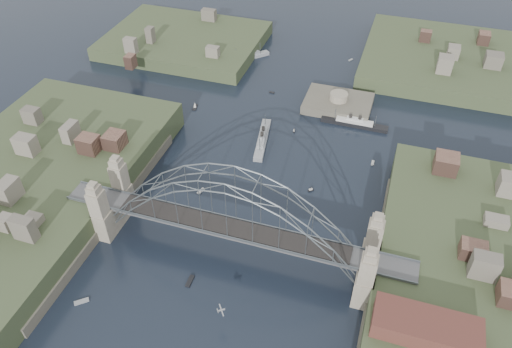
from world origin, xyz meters
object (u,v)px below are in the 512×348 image
Objects in this scene: naval_cruiser_near at (262,139)px; ocean_liner at (354,123)px; bridge at (231,216)px; wharf_shed at (426,328)px; fort_island at (337,108)px; naval_cruiser_far at (248,57)px.

naval_cruiser_near reaches higher than ocean_liner.
wharf_shed is at bearing -17.65° from bridge.
bridge is at bearing 162.35° from wharf_shed.
fort_island is 1.07× the size of naval_cruiser_near.
naval_cruiser_far is (-27.40, 92.76, -11.41)m from bridge.
fort_island is 31.75m from naval_cruiser_near.
bridge is 4.20× the size of wharf_shed.
fort_island is 11.23m from ocean_liner.
ocean_liner is (25.39, 17.15, -0.13)m from naval_cruiser_near.
wharf_shed reaches higher than ocean_liner.
naval_cruiser_far reaches higher than fort_island.
ocean_liner is at bearing 34.04° from naval_cruiser_near.
wharf_shed is 79.87m from ocean_liner.
naval_cruiser_far is at bearing 106.45° from bridge.
naval_cruiser_near is at bearing -125.42° from fort_island.
ocean_liner is (19.01, 61.30, -11.51)m from bridge.
ocean_liner is at bearing -34.13° from naval_cruiser_far.
naval_cruiser_far is (-71.40, 106.76, -9.08)m from wharf_shed.
ocean_liner is (7.01, -8.70, 1.15)m from fort_island.
naval_cruiser_near is at bearing 130.91° from wharf_shed.
naval_cruiser_far is (-21.02, 48.61, -0.03)m from naval_cruiser_near.
ocean_liner is (-24.99, 75.30, -9.19)m from wharf_shed.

